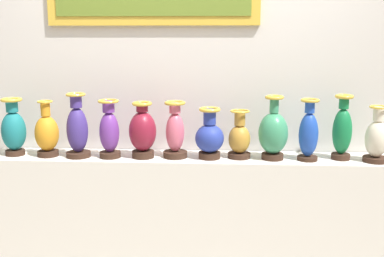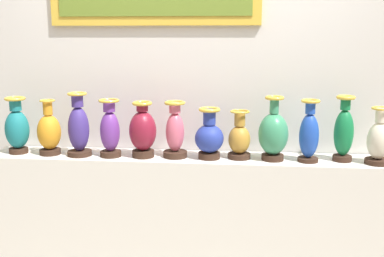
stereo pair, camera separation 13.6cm
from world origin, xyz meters
name	(u,v)px [view 1 (the left image)]	position (x,y,z in m)	size (l,w,h in m)	color
display_shelf	(192,230)	(0.00, 0.00, 0.52)	(2.70, 0.35, 1.04)	silver
back_wall	(193,84)	(-0.01, 0.23, 1.49)	(5.19, 0.14, 2.94)	silver
vase_teal	(14,129)	(-1.18, -0.03, 1.21)	(0.16, 0.16, 0.38)	#382319
vase_amber	(47,134)	(-0.95, -0.04, 1.19)	(0.16, 0.16, 0.37)	#382319
vase_indigo	(77,129)	(-0.74, -0.05, 1.22)	(0.16, 0.16, 0.42)	#382319
vase_violet	(109,131)	(-0.53, -0.05, 1.21)	(0.14, 0.14, 0.38)	#382319
vase_burgundy	(143,132)	(-0.32, -0.04, 1.21)	(0.18, 0.18, 0.37)	#382319
vase_rose	(175,133)	(-0.11, -0.02, 1.20)	(0.16, 0.16, 0.37)	#382319
vase_cobalt	(210,137)	(0.12, -0.04, 1.18)	(0.19, 0.19, 0.33)	#382319
vase_ochre	(239,138)	(0.31, -0.01, 1.16)	(0.15, 0.15, 0.31)	#382319
vase_jade	(273,133)	(0.52, -0.03, 1.21)	(0.19, 0.19, 0.41)	#382319
vase_sapphire	(309,133)	(0.74, -0.05, 1.21)	(0.13, 0.13, 0.40)	#382319
vase_emerald	(342,130)	(0.96, -0.01, 1.23)	(0.12, 0.12, 0.42)	#382319
vase_ivory	(377,139)	(1.16, -0.06, 1.18)	(0.15, 0.15, 0.36)	#382319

